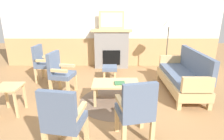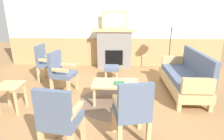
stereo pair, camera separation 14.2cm
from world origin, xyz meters
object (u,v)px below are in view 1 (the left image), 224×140
Objects in this scene: floor_lamp_by_couch at (170,25)px; side_table at (10,92)px; coffee_table at (116,85)px; couch at (184,76)px; fireplace at (112,48)px; armchair_near_fireplace at (60,71)px; framed_picture at (112,20)px; footstool at (110,69)px; armchair_front_left at (137,109)px; book_on_table at (120,83)px; armchair_by_window_left at (44,61)px; armchair_front_center at (64,118)px.

side_table is at bearing -147.81° from floor_lamp_by_couch.
couch is at bearing 17.71° from coffee_table.
fireplace reaches higher than couch.
side_table is (-0.70, -0.89, -0.10)m from armchair_near_fireplace.
framed_picture is 1.67m from footstool.
floor_lamp_by_couch reaches higher than coffee_table.
couch is 2.20m from armchair_front_left.
fireplace is 6.16× the size of book_on_table.
framed_picture reaches higher than floor_lamp_by_couch.
fireplace is 2.57m from book_on_table.
floor_lamp_by_couch reaches higher than fireplace.
side_table is 0.33× the size of floor_lamp_by_couch.
armchair_by_window_left reaches higher than coffee_table.
armchair_front_left is at bearing 13.78° from armchair_front_center.
framed_picture is at bearing 81.09° from armchair_front_center.
armchair_front_center is (-0.62, -3.98, -1.02)m from framed_picture.
coffee_table is at bearing -84.28° from footstool.
coffee_table is 1.28m from armchair_front_left.
armchair_near_fireplace is 1.78× the size of side_table.
framed_picture is 1.78m from floor_lamp_by_couch.
framed_picture is at bearing 130.31° from couch.
armchair_near_fireplace and armchair_by_window_left have the same top height.
fireplace is 3.25× the size of footstool.
footstool is at bearing 95.72° from coffee_table.
fireplace is 0.72× the size of couch.
framed_picture is at bearing 59.91° from armchair_near_fireplace.
coffee_table is 1.42m from footstool.
framed_picture is (0.00, 0.00, 0.91)m from fireplace.
fireplace is 1.33× the size of armchair_by_window_left.
footstool is (-0.05, -1.08, -0.37)m from fireplace.
floor_lamp_by_couch is (1.61, -0.74, 0.80)m from fireplace.
fireplace reaches higher than side_table.
fireplace is 3.50m from side_table.
floor_lamp_by_couch is at bearing 11.56° from footstool.
armchair_by_window_left is (-1.84, -1.23, -1.02)m from framed_picture.
armchair_front_left is (-1.33, -1.75, 0.14)m from couch.
footstool is at bearing 78.79° from armchair_front_center.
couch is 1.84× the size of armchair_front_center.
couch reaches higher than coffee_table.
armchair_front_left is (0.19, -1.18, 0.08)m from book_on_table.
armchair_front_center is 1.78× the size of side_table.
armchair_near_fireplace is 1.00× the size of armchair_front_left.
fireplace is at bearing -90.00° from framed_picture.
book_on_table reaches higher than coffee_table.
framed_picture is 0.82× the size of armchair_by_window_left.
framed_picture reaches higher than fireplace.
armchair_by_window_left is 1.00× the size of armchair_front_left.
couch is 1.84× the size of armchair_near_fireplace.
couch is at bearing 1.25° from armchair_near_fireplace.
floor_lamp_by_couch is at bearing 51.65° from book_on_table.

